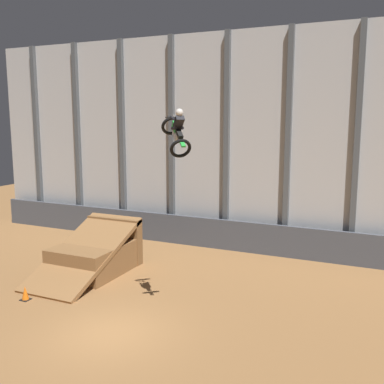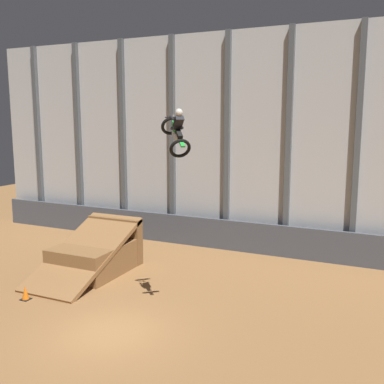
{
  "view_description": "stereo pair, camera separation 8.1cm",
  "coord_description": "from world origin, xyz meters",
  "views": [
    {
      "loc": [
        8.48,
        -11.86,
        7.26
      ],
      "look_at": [
        0.94,
        4.77,
        4.24
      ],
      "focal_mm": 42.0,
      "sensor_mm": 36.0,
      "label": 1
    },
    {
      "loc": [
        8.55,
        -11.83,
        7.26
      ],
      "look_at": [
        0.94,
        4.77,
        4.24
      ],
      "focal_mm": 42.0,
      "sensor_mm": 36.0,
      "label": 2
    }
  ],
  "objects": [
    {
      "name": "rider_bike_solo",
      "position": [
        1.66,
        1.94,
        6.8
      ],
      "size": [
        1.65,
        1.74,
        1.7
      ],
      "rotation": [
        0.54,
        0.0,
        0.72
      ],
      "color": "black"
    },
    {
      "name": "dirt_ramp",
      "position": [
        -4.25,
        5.13,
        0.83
      ],
      "size": [
        2.97,
        5.6,
        2.47
      ],
      "color": "brown",
      "rests_on": "ground_plane"
    },
    {
      "name": "traffic_cone_near_ramp",
      "position": [
        -4.73,
        0.99,
        0.28
      ],
      "size": [
        0.36,
        0.36,
        0.58
      ],
      "color": "black",
      "rests_on": "ground_plane"
    },
    {
      "name": "lower_barrier",
      "position": [
        0.0,
        10.96,
        0.84
      ],
      "size": [
        31.36,
        0.2,
        1.69
      ],
      "color": "#474C56",
      "rests_on": "ground_plane"
    },
    {
      "name": "ground_plane",
      "position": [
        0.0,
        0.0,
        0.0
      ],
      "size": [
        60.0,
        60.0,
        0.0
      ],
      "primitive_type": "plane",
      "color": "olive"
    },
    {
      "name": "arena_back_wall",
      "position": [
        0.0,
        11.62,
        5.94
      ],
      "size": [
        32.0,
        0.4,
        11.87
      ],
      "color": "silver",
      "rests_on": "ground_plane"
    }
  ]
}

